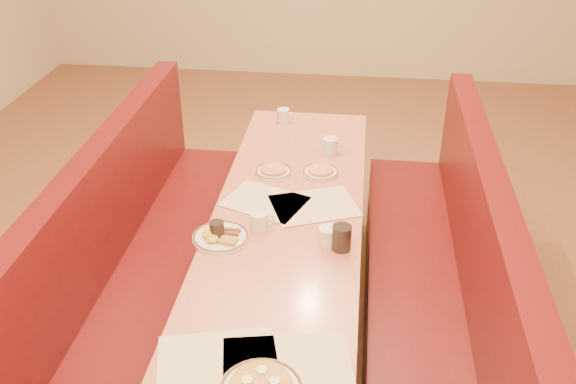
# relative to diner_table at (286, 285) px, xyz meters

# --- Properties ---
(ground) EXTENTS (8.00, 8.00, 0.00)m
(ground) POSITION_rel_diner_table_xyz_m (0.00, 0.00, -0.37)
(ground) COLOR #9E6647
(ground) RESTS_ON ground
(diner_table) EXTENTS (0.70, 2.50, 0.75)m
(diner_table) POSITION_rel_diner_table_xyz_m (0.00, 0.00, 0.00)
(diner_table) COLOR black
(diner_table) RESTS_ON ground
(booth_left) EXTENTS (0.55, 2.50, 1.05)m
(booth_left) POSITION_rel_diner_table_xyz_m (-0.73, 0.00, -0.01)
(booth_left) COLOR #4C3326
(booth_left) RESTS_ON ground
(booth_right) EXTENTS (0.55, 2.50, 1.05)m
(booth_right) POSITION_rel_diner_table_xyz_m (0.73, 0.00, -0.01)
(booth_right) COLOR #4C3326
(booth_right) RESTS_ON ground
(placemat_near_left) EXTENTS (0.47, 0.40, 0.00)m
(placemat_near_left) POSITION_rel_diner_table_xyz_m (-0.12, -0.91, 0.38)
(placemat_near_left) COLOR beige
(placemat_near_left) RESTS_ON diner_table
(placemat_near_right) EXTENTS (0.49, 0.41, 0.00)m
(placemat_near_right) POSITION_rel_diner_table_xyz_m (0.12, -0.91, 0.38)
(placemat_near_right) COLOR beige
(placemat_near_right) RESTS_ON diner_table
(placemat_far_left) EXTENTS (0.45, 0.39, 0.00)m
(placemat_far_left) POSITION_rel_diner_table_xyz_m (-0.12, 0.15, 0.38)
(placemat_far_left) COLOR beige
(placemat_far_left) RESTS_ON diner_table
(placemat_far_right) EXTENTS (0.47, 0.42, 0.00)m
(placemat_far_right) POSITION_rel_diner_table_xyz_m (0.12, 0.14, 0.38)
(placemat_far_right) COLOR beige
(placemat_far_right) RESTS_ON diner_table
(eggs_plate) EXTENTS (0.25, 0.25, 0.05)m
(eggs_plate) POSITION_rel_diner_table_xyz_m (-0.27, -0.18, 0.39)
(eggs_plate) COLOR silver
(eggs_plate) RESTS_ON diner_table
(extra_plate_mid) EXTENTS (0.19, 0.19, 0.04)m
(extra_plate_mid) POSITION_rel_diner_table_xyz_m (0.12, 0.47, 0.39)
(extra_plate_mid) COLOR silver
(extra_plate_mid) RESTS_ON diner_table
(extra_plate_far) EXTENTS (0.19, 0.19, 0.04)m
(extra_plate_far) POSITION_rel_diner_table_xyz_m (-0.12, 0.45, 0.39)
(extra_plate_far) COLOR silver
(extra_plate_far) RESTS_ON diner_table
(coffee_mug_a) EXTENTS (0.11, 0.08, 0.09)m
(coffee_mug_a) POSITION_rel_diner_table_xyz_m (0.21, -0.17, 0.42)
(coffee_mug_a) COLOR silver
(coffee_mug_a) RESTS_ON diner_table
(coffee_mug_b) EXTENTS (0.11, 0.08, 0.09)m
(coffee_mug_b) POSITION_rel_diner_table_xyz_m (-0.11, -0.08, 0.42)
(coffee_mug_b) COLOR silver
(coffee_mug_b) RESTS_ON diner_table
(coffee_mug_c) EXTENTS (0.11, 0.08, 0.09)m
(coffee_mug_c) POSITION_rel_diner_table_xyz_m (0.16, 0.72, 0.42)
(coffee_mug_c) COLOR silver
(coffee_mug_c) RESTS_ON diner_table
(coffee_mug_d) EXTENTS (0.10, 0.08, 0.08)m
(coffee_mug_d) POSITION_rel_diner_table_xyz_m (-0.15, 1.10, 0.42)
(coffee_mug_d) COLOR silver
(coffee_mug_d) RESTS_ON diner_table
(soda_tumbler_near) EXTENTS (0.06, 0.06, 0.09)m
(soda_tumbler_near) POSITION_rel_diner_table_xyz_m (-0.28, -0.18, 0.42)
(soda_tumbler_near) COLOR black
(soda_tumbler_near) RESTS_ON diner_table
(soda_tumbler_mid) EXTENTS (0.08, 0.08, 0.12)m
(soda_tumbler_mid) POSITION_rel_diner_table_xyz_m (0.26, -0.19, 0.43)
(soda_tumbler_mid) COLOR black
(soda_tumbler_mid) RESTS_ON diner_table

